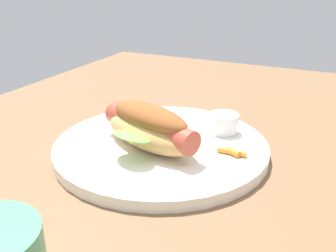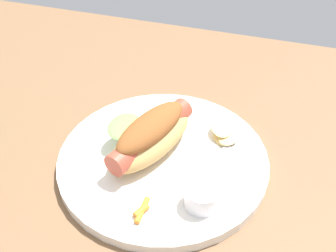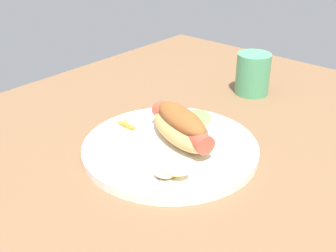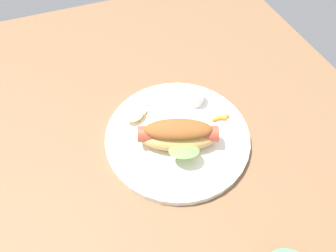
{
  "view_description": "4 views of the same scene",
  "coord_description": "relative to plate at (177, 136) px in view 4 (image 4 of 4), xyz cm",
  "views": [
    {
      "loc": [
        -45.09,
        -20.62,
        25.33
      ],
      "look_at": [
        0.27,
        0.91,
        4.5
      ],
      "focal_mm": 41.46,
      "sensor_mm": 36.0,
      "label": 1
    },
    {
      "loc": [
        14.35,
        -40.13,
        45.7
      ],
      "look_at": [
        0.93,
        3.74,
        6.32
      ],
      "focal_mm": 45.51,
      "sensor_mm": 36.0,
      "label": 2
    },
    {
      "loc": [
        50.05,
        44.51,
        39.18
      ],
      "look_at": [
        0.53,
        1.6,
        4.96
      ],
      "focal_mm": 45.78,
      "sensor_mm": 36.0,
      "label": 3
    },
    {
      "loc": [
        -33.45,
        17.27,
        53.84
      ],
      "look_at": [
        1.31,
        4.12,
        4.56
      ],
      "focal_mm": 32.09,
      "sensor_mm": 36.0,
      "label": 4
    }
  ],
  "objects": [
    {
      "name": "chips_pile",
      "position": [
        7.7,
        6.49,
        1.66
      ],
      "size": [
        5.51,
        6.05,
        1.65
      ],
      "color": "#E3C67B",
      "rests_on": "plate"
    },
    {
      "name": "sauce_ramekin",
      "position": [
        7.44,
        -7.0,
        2.26
      ],
      "size": [
        4.55,
        4.55,
        2.92
      ],
      "primitive_type": "cylinder",
      "color": "white",
      "rests_on": "plate"
    },
    {
      "name": "fork",
      "position": [
        10.14,
        1.11,
        1.0
      ],
      "size": [
        3.05,
        16.27,
        0.4
      ],
      "rotation": [
        0.0,
        0.0,
        1.46
      ],
      "color": "silver",
      "rests_on": "plate"
    },
    {
      "name": "carrot_garnish",
      "position": [
        0.47,
        -10.54,
        1.22
      ],
      "size": [
        1.79,
        4.04,
        0.93
      ],
      "color": "orange",
      "rests_on": "plate"
    },
    {
      "name": "plate",
      "position": [
        0.0,
        0.0,
        0.0
      ],
      "size": [
        30.91,
        30.91,
        1.6
      ],
      "primitive_type": "cylinder",
      "color": "white",
      "rests_on": "ground_plane"
    },
    {
      "name": "hot_dog",
      "position": [
        -2.1,
        0.76,
        3.81
      ],
      "size": [
        13.2,
        17.41,
        6.17
      ],
      "rotation": [
        0.0,
        0.0,
        1.22
      ],
      "color": "tan",
      "rests_on": "plate"
    },
    {
      "name": "ground_plane",
      "position": [
        -0.63,
        -2.21,
        -1.7
      ],
      "size": [
        120.0,
        90.0,
        1.8
      ],
      "primitive_type": "cube",
      "color": "brown"
    },
    {
      "name": "knife",
      "position": [
        8.21,
        0.06,
        0.98
      ],
      "size": [
        3.59,
        15.67,
        0.36
      ],
      "primitive_type": "cube",
      "rotation": [
        0.0,
        0.0,
        1.43
      ],
      "color": "silver",
      "rests_on": "plate"
    }
  ]
}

